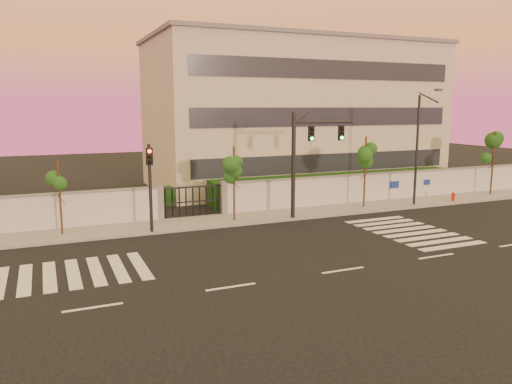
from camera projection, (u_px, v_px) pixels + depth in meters
ground at (343, 270)px, 20.83m from camera, size 120.00×120.00×0.00m
sidewalk at (248, 218)px, 30.33m from camera, size 60.00×3.00×0.15m
perimeter_wall at (240, 198)px, 31.56m from camera, size 60.00×0.36×2.20m
hedge_row at (240, 194)px, 34.50m from camera, size 41.00×4.25×1.80m
institutional_building at (293, 114)px, 43.21m from camera, size 24.40×12.40×12.25m
road_markings at (271, 251)px, 23.62m from camera, size 57.00×7.62×0.02m
street_tree_c at (59, 181)px, 25.73m from camera, size 1.34×1.07×4.05m
street_tree_d at (234, 167)px, 28.83m from camera, size 1.36×1.09×4.51m
street_tree_e at (366, 156)px, 32.80m from camera, size 1.53×1.22×4.82m
street_tree_f at (494, 149)px, 37.55m from camera, size 1.60×1.28×4.95m
traffic_signal_main at (306, 152)px, 29.74m from camera, size 4.09×0.52×6.47m
traffic_signal_secondary at (150, 178)px, 26.20m from camera, size 0.38×0.35×4.84m
streetlight_east at (419, 145)px, 33.34m from camera, size 0.47×1.89×7.87m
fire_hydrant at (453, 198)px, 35.40m from camera, size 0.30×0.29×0.78m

